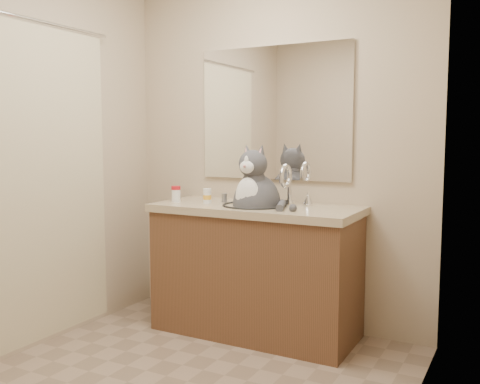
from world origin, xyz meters
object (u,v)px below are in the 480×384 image
object	(u,v)px
pill_bottle_orange	(207,196)
grey_canister	(224,198)
cat	(256,200)
pill_bottle_redcap	(176,194)

from	to	relation	value
pill_bottle_orange	grey_canister	world-z (taller)	pill_bottle_orange
cat	pill_bottle_orange	bearing A→B (deg)	-173.65
pill_bottle_redcap	pill_bottle_orange	size ratio (longest dim) A/B	1.13
pill_bottle_redcap	cat	bearing A→B (deg)	6.32
pill_bottle_redcap	grey_canister	xyz separation A→B (m)	(0.30, 0.14, -0.02)
cat	pill_bottle_orange	xyz separation A→B (m)	(-0.36, -0.01, 0.01)
pill_bottle_redcap	grey_canister	bearing A→B (deg)	24.15
grey_canister	pill_bottle_redcap	bearing A→B (deg)	-155.85
pill_bottle_orange	grey_canister	distance (m)	0.12
grey_canister	pill_bottle_orange	bearing A→B (deg)	-136.32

